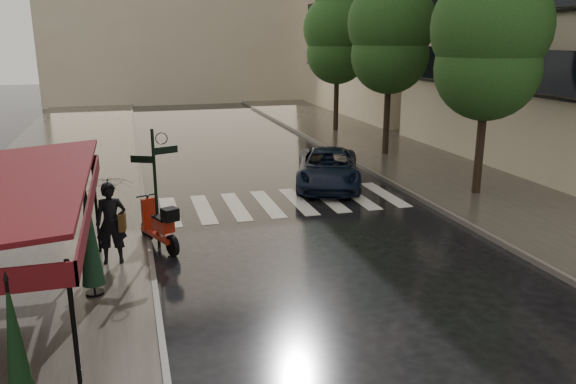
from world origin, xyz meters
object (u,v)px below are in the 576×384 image
parasol_back (89,233)px  parked_car (328,168)px  scooter (160,227)px  pedestrian_with_umbrella (109,192)px  parasol_front (19,368)px

parasol_back → parked_car: bearing=43.4°
scooter → parasol_back: parasol_back is taller
pedestrian_with_umbrella → parasol_front: bearing=-92.9°
parked_car → parasol_back: 10.80m
parasol_front → pedestrian_with_umbrella: bearing=82.2°
pedestrian_with_umbrella → parasol_back: bearing=-97.6°
parked_car → parasol_front: size_ratio=1.87×
scooter → parasol_front: parasol_front is taller
pedestrian_with_umbrella → scooter: 1.92m
pedestrian_with_umbrella → scooter: bearing=44.0°
parked_car → parasol_back: (-7.82, -7.41, 0.78)m
parasol_front → parasol_back: 4.92m
pedestrian_with_umbrella → parked_car: 9.47m
scooter → parasol_back: (-1.51, -2.59, 0.85)m
scooter → parked_car: 7.94m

